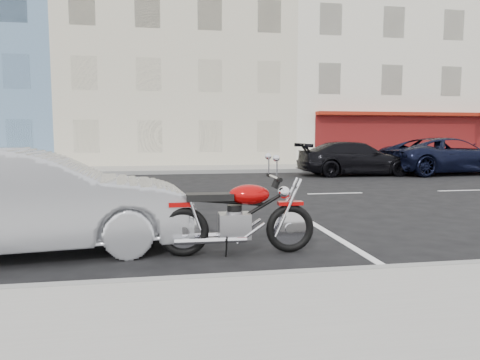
# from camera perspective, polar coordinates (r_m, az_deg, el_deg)

# --- Properties ---
(ground) EXTENTS (120.00, 120.00, 0.00)m
(ground) POSITION_cam_1_polar(r_m,az_deg,el_deg) (11.72, 3.44, -2.02)
(ground) COLOR black
(ground) RESTS_ON ground
(sidewalk_far) EXTENTS (80.00, 3.40, 0.15)m
(sidewalk_far) POSITION_cam_1_polar(r_m,az_deg,el_deg) (20.21, -16.26, 1.28)
(sidewalk_far) COLOR gray
(sidewalk_far) RESTS_ON ground
(curb_far) EXTENTS (80.00, 0.12, 0.16)m
(curb_far) POSITION_cam_1_polar(r_m,az_deg,el_deg) (18.53, -16.88, 0.88)
(curb_far) COLOR gray
(curb_far) RESTS_ON ground
(bldg_cream) EXTENTS (12.00, 12.00, 11.50)m
(bldg_cream) POSITION_cam_1_polar(r_m,az_deg,el_deg) (27.93, -8.39, 14.32)
(bldg_cream) COLOR beige
(bldg_cream) RESTS_ON ground
(bldg_corner) EXTENTS (14.00, 12.00, 12.50)m
(bldg_corner) POSITION_cam_1_polar(r_m,az_deg,el_deg) (31.13, 17.10, 14.18)
(bldg_corner) COLOR beige
(bldg_corner) RESTS_ON ground
(fire_hydrant) EXTENTS (0.20, 0.20, 0.72)m
(fire_hydrant) POSITION_cam_1_polar(r_m,az_deg,el_deg) (24.63, 26.92, 2.72)
(fire_hydrant) COLOR beige
(fire_hydrant) RESTS_ON sidewalk_far
(motorcycle) EXTENTS (2.13, 0.70, 1.07)m
(motorcycle) POSITION_cam_1_polar(r_m,az_deg,el_deg) (5.95, 6.95, -4.98)
(motorcycle) COLOR black
(motorcycle) RESTS_ON ground
(sedan_silver) EXTENTS (4.55, 2.08, 1.45)m
(sedan_silver) POSITION_cam_1_polar(r_m,az_deg,el_deg) (6.45, -26.18, -2.58)
(sedan_silver) COLOR #A1A3A9
(sedan_silver) RESTS_ON ground
(suv_far) EXTENTS (5.75, 2.98, 1.55)m
(suv_far) POSITION_cam_1_polar(r_m,az_deg,el_deg) (20.24, 25.92, 2.92)
(suv_far) COLOR black
(suv_far) RESTS_ON ground
(car_far) EXTENTS (4.80, 2.02, 1.38)m
(car_far) POSITION_cam_1_polar(r_m,az_deg,el_deg) (18.21, 15.11, 2.78)
(car_far) COLOR black
(car_far) RESTS_ON ground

